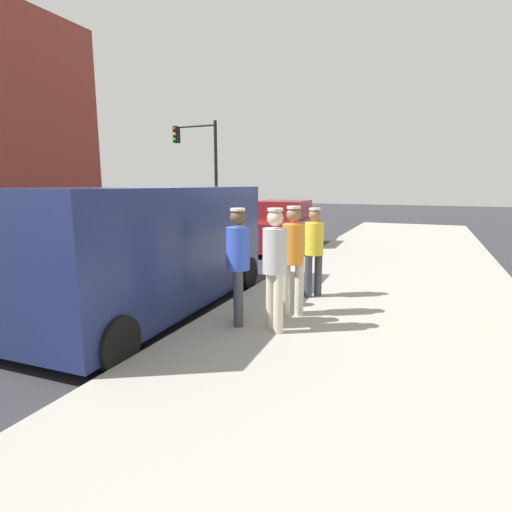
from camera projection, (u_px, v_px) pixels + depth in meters
The scene contains 10 objects.
ground_plane at pixel (194, 296), 7.99m from camera, with size 80.00×80.00×0.00m, color #2D2D33.
sidewalk_slab at pixel (376, 315), 6.62m from camera, with size 5.00×32.00×0.15m, color #9E998E.
parking_meter_near at pixel (239, 247), 6.61m from camera, with size 0.14×0.18×1.52m.
pedestrian_in_gray at pixel (275, 261), 5.54m from camera, with size 0.34×0.34×1.73m.
pedestrian_in_orange at pixel (293, 253), 6.24m from camera, with size 0.36×0.34×1.72m.
pedestrian_in_blue at pixel (238, 259), 5.81m from camera, with size 0.34×0.34×1.71m.
pedestrian_in_yellow at pixel (314, 247), 7.29m from camera, with size 0.34×0.34×1.63m.
parked_van at pixel (149, 247), 6.81m from camera, with size 2.30×5.27×2.15m.
parked_sedan_ahead at pixel (281, 227), 13.75m from camera, with size 2.11×4.48×1.65m.
traffic_light_corner at pixel (201, 157), 19.67m from camera, with size 2.48×0.42×5.20m.
Camera 1 is at (4.16, -6.62, 2.19)m, focal length 28.16 mm.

